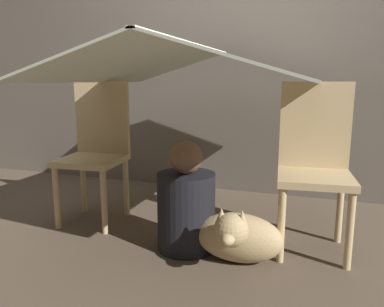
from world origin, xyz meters
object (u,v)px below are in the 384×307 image
(dog, at_px, (237,236))
(person_front, at_px, (186,205))
(chair_right, at_px, (314,161))
(chair_left, at_px, (96,147))

(dog, bearing_deg, person_front, 164.02)
(chair_right, bearing_deg, dog, -140.93)
(chair_right, height_order, person_front, chair_right)
(chair_left, distance_m, chair_right, 1.33)
(person_front, height_order, dog, person_front)
(dog, bearing_deg, chair_right, 44.59)
(chair_right, xyz_separation_m, person_front, (-0.63, -0.25, -0.23))
(chair_right, bearing_deg, chair_left, 174.48)
(chair_left, bearing_deg, chair_right, -4.83)
(person_front, bearing_deg, dog, -15.98)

